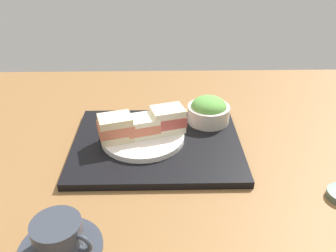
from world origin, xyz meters
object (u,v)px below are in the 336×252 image
object	(u,v)px
sandwich_far	(116,128)
coffee_cup	(59,238)
sandwich_middle	(142,126)
salad_bowl	(209,110)
sandwich_near	(168,119)
chopsticks_pair	(162,114)
sandwich_plate	(143,137)

from	to	relation	value
sandwich_far	coffee_cup	xyz separation A→B (cm)	(6.42, 29.27, -3.37)
sandwich_middle	salad_bowl	distance (cm)	18.78
sandwich_near	salad_bowl	xyz separation A→B (cm)	(-10.68, -6.48, -1.16)
sandwich_middle	chopsticks_pair	size ratio (longest dim) A/B	0.47
coffee_cup	sandwich_middle	bearing A→B (deg)	-111.77
sandwich_near	chopsticks_pair	bearing A→B (deg)	-82.62
sandwich_plate	salad_bowl	xyz separation A→B (cm)	(-16.74, -8.48, 2.49)
salad_bowl	coffee_cup	distance (cm)	49.39
chopsticks_pair	coffee_cup	xyz separation A→B (cm)	(17.23, 43.50, 0.57)
sandwich_plate	sandwich_far	world-z (taller)	sandwich_far
sandwich_plate	sandwich_middle	xyz separation A→B (cm)	(0.00, 0.00, 3.02)
sandwich_plate	salad_bowl	bearing A→B (deg)	-153.14
sandwich_far	chopsticks_pair	bearing A→B (deg)	-127.23
sandwich_far	coffee_cup	distance (cm)	30.16
sandwich_middle	sandwich_far	world-z (taller)	sandwich_far
salad_bowl	chopsticks_pair	size ratio (longest dim) A/B	0.57
sandwich_plate	coffee_cup	world-z (taller)	coffee_cup
coffee_cup	sandwich_far	bearing A→B (deg)	-102.37
sandwich_plate	salad_bowl	size ratio (longest dim) A/B	1.83
sandwich_plate	chopsticks_pair	bearing A→B (deg)	-111.20
salad_bowl	chopsticks_pair	world-z (taller)	salad_bowl
sandwich_plate	coffee_cup	size ratio (longest dim) A/B	1.41
sandwich_near	coffee_cup	bearing A→B (deg)	60.85
sandwich_near	sandwich_far	xyz separation A→B (cm)	(12.13, 4.00, -0.01)
sandwich_far	chopsticks_pair	distance (cm)	18.30
sandwich_middle	coffee_cup	size ratio (longest dim) A/B	0.63
sandwich_plate	coffee_cup	distance (cm)	33.68
chopsticks_pair	coffee_cup	bearing A→B (deg)	68.39
sandwich_near	coffee_cup	distance (cm)	38.25
salad_bowl	coffee_cup	world-z (taller)	salad_bowl
sandwich_plate	sandwich_near	world-z (taller)	sandwich_near
sandwich_plate	salad_bowl	distance (cm)	18.93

